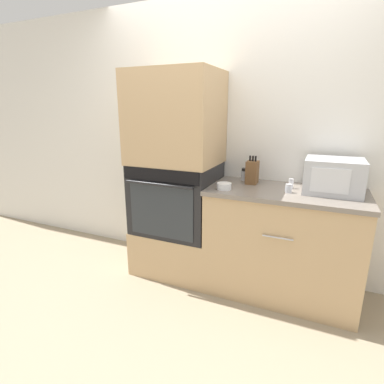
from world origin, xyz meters
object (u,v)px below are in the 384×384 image
at_px(condiment_jar_mid, 244,174).
at_px(condiment_jar_far, 288,188).
at_px(microwave, 333,176).
at_px(knife_block, 252,172).
at_px(wall_oven, 176,197).
at_px(condiment_jar_near, 291,184).
at_px(bowl, 224,186).

xyz_separation_m(condiment_jar_mid, condiment_jar_far, (0.41, -0.27, -0.02)).
relative_size(microwave, condiment_jar_mid, 3.76).
distance_m(microwave, condiment_jar_mid, 0.74).
xyz_separation_m(microwave, knife_block, (-0.63, 0.05, -0.03)).
height_order(knife_block, condiment_jar_mid, knife_block).
bearing_deg(knife_block, condiment_jar_far, -28.44).
distance_m(wall_oven, knife_block, 0.73).
bearing_deg(condiment_jar_mid, knife_block, -46.18).
bearing_deg(condiment_jar_near, condiment_jar_mid, 162.95).
height_order(microwave, knife_block, microwave).
distance_m(microwave, bowl, 0.83).
bearing_deg(bowl, microwave, 16.46).
xyz_separation_m(microwave, condiment_jar_far, (-0.30, -0.13, -0.10)).
distance_m(condiment_jar_near, condiment_jar_far, 0.14).
relative_size(bowl, condiment_jar_far, 1.77).
relative_size(microwave, condiment_jar_far, 6.20).
relative_size(wall_oven, condiment_jar_far, 10.99).
distance_m(condiment_jar_near, condiment_jar_mid, 0.44).
distance_m(wall_oven, condiment_jar_far, 1.02).
distance_m(knife_block, condiment_jar_mid, 0.14).
xyz_separation_m(microwave, condiment_jar_near, (-0.30, 0.01, -0.09)).
bearing_deg(wall_oven, bowl, -17.79).
bearing_deg(wall_oven, microwave, 3.00).
xyz_separation_m(bowl, condiment_jar_far, (0.48, 0.10, 0.01)).
distance_m(knife_block, bowl, 0.33).
height_order(microwave, bowl, microwave).
bearing_deg(condiment_jar_far, condiment_jar_near, 88.64).
height_order(wall_oven, bowl, wall_oven).
relative_size(knife_block, condiment_jar_far, 3.59).
distance_m(bowl, condiment_jar_near, 0.54).
height_order(knife_block, bowl, knife_block).
bearing_deg(knife_block, condiment_jar_near, -6.17).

